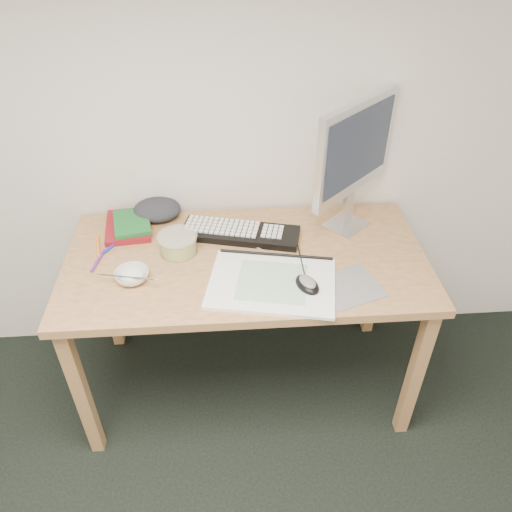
{
  "coord_description": "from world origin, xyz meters",
  "views": [
    {
      "loc": [
        0.15,
        -0.09,
        1.94
      ],
      "look_at": [
        0.25,
        1.33,
        0.83
      ],
      "focal_mm": 35.0,
      "sensor_mm": 36.0,
      "label": 1
    }
  ],
  "objects_px": {
    "desk": "(246,273)",
    "rice_bowl": "(132,276)",
    "keyboard": "(240,233)",
    "sketchpad": "(272,283)",
    "monitor": "(355,152)"
  },
  "relations": [
    {
      "from": "sketchpad",
      "to": "monitor",
      "type": "xyz_separation_m",
      "value": [
        0.35,
        0.36,
        0.33
      ]
    },
    {
      "from": "desk",
      "to": "keyboard",
      "type": "xyz_separation_m",
      "value": [
        -0.01,
        0.14,
        0.1
      ]
    },
    {
      "from": "desk",
      "to": "sketchpad",
      "type": "xyz_separation_m",
      "value": [
        0.09,
        -0.17,
        0.09
      ]
    },
    {
      "from": "keyboard",
      "to": "monitor",
      "type": "distance_m",
      "value": 0.55
    },
    {
      "from": "sketchpad",
      "to": "rice_bowl",
      "type": "distance_m",
      "value": 0.51
    },
    {
      "from": "sketchpad",
      "to": "monitor",
      "type": "bearing_deg",
      "value": 57.04
    },
    {
      "from": "desk",
      "to": "sketchpad",
      "type": "relative_size",
      "value": 3.1
    },
    {
      "from": "desk",
      "to": "monitor",
      "type": "bearing_deg",
      "value": 23.92
    },
    {
      "from": "desk",
      "to": "rice_bowl",
      "type": "distance_m",
      "value": 0.45
    },
    {
      "from": "rice_bowl",
      "to": "keyboard",
      "type": "bearing_deg",
      "value": 31.52
    },
    {
      "from": "rice_bowl",
      "to": "monitor",
      "type": "bearing_deg",
      "value": 19.2
    },
    {
      "from": "keyboard",
      "to": "monitor",
      "type": "bearing_deg",
      "value": 19.91
    },
    {
      "from": "monitor",
      "to": "rice_bowl",
      "type": "height_order",
      "value": "monitor"
    },
    {
      "from": "keyboard",
      "to": "monitor",
      "type": "xyz_separation_m",
      "value": [
        0.45,
        0.05,
        0.32
      ]
    },
    {
      "from": "sketchpad",
      "to": "keyboard",
      "type": "bearing_deg",
      "value": 119.02
    }
  ]
}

